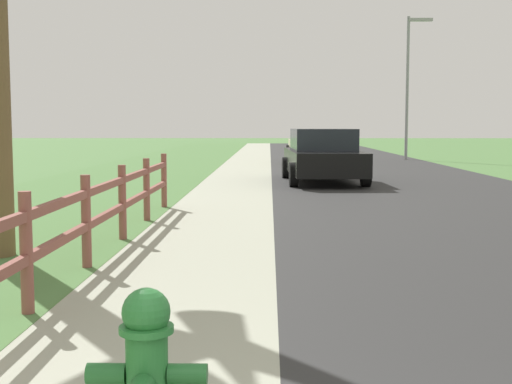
{
  "coord_description": "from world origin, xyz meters",
  "views": [
    {
      "loc": [
        -0.07,
        -1.78,
        1.62
      ],
      "look_at": [
        -0.26,
        8.3,
        0.65
      ],
      "focal_mm": 49.03,
      "sensor_mm": 36.0,
      "label": 1
    }
  ],
  "objects_px": {
    "fire_hydrant": "(146,363)",
    "street_lamp": "(410,76)",
    "parked_suv_black": "(323,156)",
    "parked_car_beige": "(313,146)"
  },
  "relations": [
    {
      "from": "street_lamp",
      "to": "parked_suv_black",
      "type": "bearing_deg",
      "value": -110.93
    },
    {
      "from": "parked_suv_black",
      "to": "parked_car_beige",
      "type": "xyz_separation_m",
      "value": [
        0.31,
        9.67,
        -0.01
      ]
    },
    {
      "from": "parked_suv_black",
      "to": "street_lamp",
      "type": "distance_m",
      "value": 14.36
    },
    {
      "from": "fire_hydrant",
      "to": "street_lamp",
      "type": "relative_size",
      "value": 0.12
    },
    {
      "from": "parked_suv_black",
      "to": "parked_car_beige",
      "type": "distance_m",
      "value": 9.67
    },
    {
      "from": "parked_car_beige",
      "to": "street_lamp",
      "type": "bearing_deg",
      "value": 36.03
    },
    {
      "from": "fire_hydrant",
      "to": "parked_suv_black",
      "type": "distance_m",
      "value": 16.53
    },
    {
      "from": "parked_suv_black",
      "to": "street_lamp",
      "type": "relative_size",
      "value": 0.76
    },
    {
      "from": "parked_car_beige",
      "to": "street_lamp",
      "type": "distance_m",
      "value": 6.62
    },
    {
      "from": "parked_suv_black",
      "to": "parked_car_beige",
      "type": "relative_size",
      "value": 1.1
    }
  ]
}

